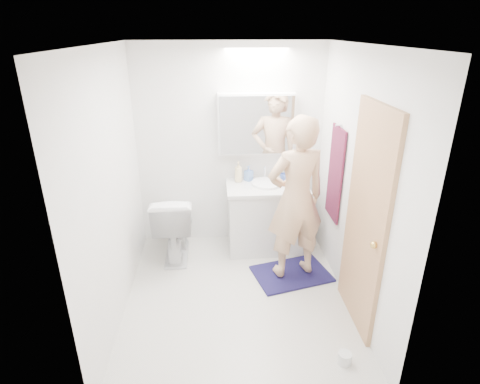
{
  "coord_description": "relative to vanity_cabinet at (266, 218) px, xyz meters",
  "views": [
    {
      "loc": [
        -0.19,
        -3.21,
        2.52
      ],
      "look_at": [
        0.05,
        0.25,
        1.05
      ],
      "focal_mm": 29.04,
      "sensor_mm": 36.0,
      "label": 1
    }
  ],
  "objects": [
    {
      "name": "floor",
      "position": [
        -0.42,
        -0.96,
        -0.39
      ],
      "size": [
        2.5,
        2.5,
        0.0
      ],
      "primitive_type": "plane",
      "color": "silver",
      "rests_on": "ground"
    },
    {
      "name": "ceiling",
      "position": [
        -0.42,
        -0.96,
        2.01
      ],
      "size": [
        2.5,
        2.5,
        0.0
      ],
      "primitive_type": "plane",
      "rotation": [
        3.14,
        0.0,
        0.0
      ],
      "color": "white",
      "rests_on": "floor"
    },
    {
      "name": "wall_back",
      "position": [
        -0.42,
        0.29,
        0.81
      ],
      "size": [
        2.5,
        0.0,
        2.5
      ],
      "primitive_type": "plane",
      "rotation": [
        1.57,
        0.0,
        0.0
      ],
      "color": "white",
      "rests_on": "floor"
    },
    {
      "name": "wall_front",
      "position": [
        -0.42,
        -2.21,
        0.81
      ],
      "size": [
        2.5,
        0.0,
        2.5
      ],
      "primitive_type": "plane",
      "rotation": [
        -1.57,
        0.0,
        0.0
      ],
      "color": "white",
      "rests_on": "floor"
    },
    {
      "name": "wall_left",
      "position": [
        -1.52,
        -0.96,
        0.81
      ],
      "size": [
        0.0,
        2.5,
        2.5
      ],
      "primitive_type": "plane",
      "rotation": [
        1.57,
        0.0,
        1.57
      ],
      "color": "white",
      "rests_on": "floor"
    },
    {
      "name": "wall_right",
      "position": [
        0.68,
        -0.96,
        0.81
      ],
      "size": [
        0.0,
        2.5,
        2.5
      ],
      "primitive_type": "plane",
      "rotation": [
        1.57,
        0.0,
        -1.57
      ],
      "color": "white",
      "rests_on": "floor"
    },
    {
      "name": "vanity_cabinet",
      "position": [
        0.0,
        0.0,
        0.0
      ],
      "size": [
        0.9,
        0.55,
        0.78
      ],
      "primitive_type": "cube",
      "color": "silver",
      "rests_on": "floor"
    },
    {
      "name": "countertop",
      "position": [
        0.0,
        -0.0,
        0.41
      ],
      "size": [
        0.95,
        0.58,
        0.04
      ],
      "primitive_type": "cube",
      "color": "silver",
      "rests_on": "vanity_cabinet"
    },
    {
      "name": "sink_basin",
      "position": [
        0.0,
        0.03,
        0.45
      ],
      "size": [
        0.36,
        0.36,
        0.03
      ],
      "primitive_type": "cylinder",
      "color": "white",
      "rests_on": "countertop"
    },
    {
      "name": "faucet",
      "position": [
        0.0,
        0.22,
        0.51
      ],
      "size": [
        0.02,
        0.02,
        0.16
      ],
      "primitive_type": "cylinder",
      "color": "silver",
      "rests_on": "countertop"
    },
    {
      "name": "medicine_cabinet",
      "position": [
        -0.12,
        0.21,
        1.11
      ],
      "size": [
        0.88,
        0.14,
        0.7
      ],
      "primitive_type": "cube",
      "color": "white",
      "rests_on": "wall_back"
    },
    {
      "name": "mirror_panel",
      "position": [
        -0.12,
        0.13,
        1.11
      ],
      "size": [
        0.84,
        0.01,
        0.66
      ],
      "primitive_type": "cube",
      "color": "silver",
      "rests_on": "medicine_cabinet"
    },
    {
      "name": "toilet",
      "position": [
        -1.1,
        -0.11,
        0.02
      ],
      "size": [
        0.47,
        0.8,
        0.81
      ],
      "primitive_type": "imported",
      "rotation": [
        0.0,
        0.0,
        3.16
      ],
      "color": "white",
      "rests_on": "floor"
    },
    {
      "name": "bath_rug",
      "position": [
        0.21,
        -0.62,
        -0.38
      ],
      "size": [
        0.91,
        0.74,
        0.02
      ],
      "primitive_type": "cube",
      "rotation": [
        0.0,
        0.0,
        0.26
      ],
      "color": "#1C1646",
      "rests_on": "floor"
    },
    {
      "name": "person",
      "position": [
        0.21,
        -0.62,
        0.52
      ],
      "size": [
        0.72,
        0.56,
        1.73
      ],
      "primitive_type": "imported",
      "rotation": [
        0.0,
        0.0,
        3.4
      ],
      "color": "tan",
      "rests_on": "bath_rug"
    },
    {
      "name": "door",
      "position": [
        0.66,
        -1.31,
        0.61
      ],
      "size": [
        0.04,
        0.8,
        2.0
      ],
      "primitive_type": "cube",
      "color": "tan",
      "rests_on": "wall_right"
    },
    {
      "name": "door_knob",
      "position": [
        0.62,
        -1.61,
        0.56
      ],
      "size": [
        0.06,
        0.06,
        0.06
      ],
      "primitive_type": "sphere",
      "color": "gold",
      "rests_on": "door"
    },
    {
      "name": "towel",
      "position": [
        0.66,
        -0.41,
        0.71
      ],
      "size": [
        0.02,
        0.42,
        1.0
      ],
      "primitive_type": "cube",
      "color": "#121239",
      "rests_on": "wall_right"
    },
    {
      "name": "towel_hook",
      "position": [
        0.65,
        -0.41,
        1.23
      ],
      "size": [
        0.07,
        0.02,
        0.02
      ],
      "primitive_type": "cylinder",
      "rotation": [
        0.0,
        1.57,
        0.0
      ],
      "color": "silver",
      "rests_on": "wall_right"
    },
    {
      "name": "soap_bottle_a",
      "position": [
        -0.33,
        0.15,
        0.55
      ],
      "size": [
        0.1,
        0.1,
        0.25
      ],
      "primitive_type": "imported",
      "rotation": [
        0.0,
        0.0,
        -0.05
      ],
      "color": "beige",
      "rests_on": "countertop"
    },
    {
      "name": "soap_bottle_b",
      "position": [
        -0.2,
        0.18,
        0.52
      ],
      "size": [
        0.12,
        0.12,
        0.18
      ],
      "primitive_type": "imported",
      "rotation": [
        0.0,
        0.0,
        -0.81
      ],
      "color": "#628BD2",
      "rests_on": "countertop"
    },
    {
      "name": "toothbrush_cup",
      "position": [
        0.22,
        0.16,
        0.47
      ],
      "size": [
        0.1,
        0.1,
        0.09
      ],
      "primitive_type": "imported",
      "rotation": [
        0.0,
        0.0,
        0.05
      ],
      "color": "#3956AD",
      "rests_on": "countertop"
    },
    {
      "name": "toilet_paper_roll",
      "position": [
        0.4,
        -1.87,
        -0.34
      ],
      "size": [
        0.11,
        0.11,
        0.1
      ],
      "primitive_type": "cylinder",
      "color": "silver",
      "rests_on": "floor"
    }
  ]
}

